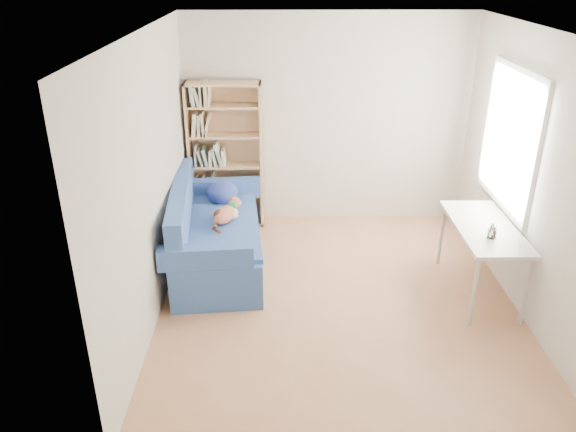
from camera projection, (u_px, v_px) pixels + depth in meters
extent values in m
plane|color=#AD724E|center=(338.00, 300.00, 5.67)|extent=(4.00, 4.00, 0.00)
cube|color=silver|center=(327.00, 121.00, 6.94)|extent=(3.50, 0.04, 2.60)
cube|color=silver|center=(376.00, 302.00, 3.31)|extent=(3.50, 0.04, 2.60)
cube|color=silver|center=(151.00, 180.00, 5.11)|extent=(0.04, 4.00, 2.60)
cube|color=silver|center=(533.00, 179.00, 5.14)|extent=(0.04, 4.00, 2.60)
cube|color=white|center=(349.00, 31.00, 4.58)|extent=(3.50, 4.00, 0.04)
cube|color=white|center=(512.00, 139.00, 5.60)|extent=(0.01, 1.20, 1.30)
cube|color=#27488C|center=(217.00, 246.00, 6.22)|extent=(1.07, 1.98, 0.48)
cube|color=#27488C|center=(181.00, 207.00, 6.02)|extent=(0.34, 1.91, 0.47)
cube|color=#27488C|center=(223.00, 188.00, 6.87)|extent=(0.91, 0.25, 0.21)
cube|color=#27488C|center=(206.00, 256.00, 5.29)|extent=(0.91, 0.25, 0.21)
cube|color=#27488C|center=(218.00, 225.00, 6.11)|extent=(1.04, 1.83, 0.05)
ellipsoid|color=#2D3E92|center=(222.00, 192.00, 6.64)|extent=(0.36, 0.40, 0.27)
ellipsoid|color=#9E2B12|center=(224.00, 215.00, 6.10)|extent=(0.31, 0.43, 0.15)
ellipsoid|color=silver|center=(230.00, 212.00, 6.20)|extent=(0.17, 0.19, 0.10)
ellipsoid|color=#3C1A10|center=(221.00, 214.00, 6.04)|extent=(0.17, 0.22, 0.07)
sphere|color=#9E2B12|center=(228.00, 202.00, 6.33)|extent=(0.14, 0.14, 0.14)
cone|color=#9E2B12|center=(226.00, 196.00, 6.33)|extent=(0.07, 0.07, 0.07)
cone|color=#9E2B12|center=(226.00, 198.00, 6.27)|extent=(0.06, 0.07, 0.07)
cylinder|color=#26BE5B|center=(227.00, 206.00, 6.27)|extent=(0.11, 0.07, 0.11)
cylinder|color=#3C1A10|center=(221.00, 226.00, 5.91)|extent=(0.05, 0.15, 0.05)
cube|color=tan|center=(190.00, 156.00, 6.94)|extent=(0.03, 0.28, 1.82)
cube|color=tan|center=(261.00, 156.00, 6.95)|extent=(0.03, 0.28, 1.82)
cube|color=tan|center=(222.00, 83.00, 6.57)|extent=(0.91, 0.28, 0.03)
cube|color=tan|center=(229.00, 221.00, 7.32)|extent=(0.91, 0.28, 0.03)
cube|color=tan|center=(227.00, 153.00, 7.07)|extent=(0.91, 0.02, 1.82)
cube|color=silver|center=(485.00, 228.00, 5.52)|extent=(0.58, 1.26, 0.04)
cylinder|color=silver|center=(484.00, 235.00, 6.20)|extent=(0.04, 0.04, 0.71)
cylinder|color=silver|center=(526.00, 292.00, 5.15)|extent=(0.04, 0.04, 0.71)
cylinder|color=silver|center=(441.00, 235.00, 6.20)|extent=(0.04, 0.04, 0.71)
cylinder|color=silver|center=(474.00, 292.00, 5.14)|extent=(0.04, 0.04, 0.71)
cylinder|color=white|center=(492.00, 233.00, 5.26)|extent=(0.08, 0.08, 0.09)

